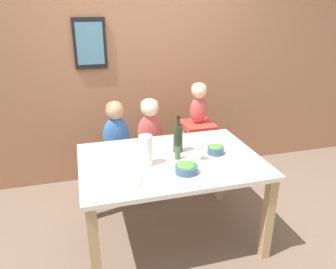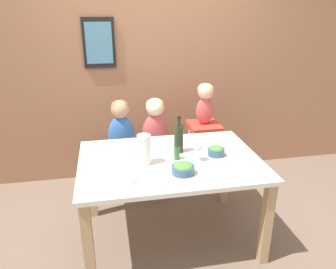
% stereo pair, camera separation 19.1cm
% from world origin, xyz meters
% --- Properties ---
extents(ground_plane, '(14.00, 14.00, 0.00)m').
position_xyz_m(ground_plane, '(0.00, 0.00, 0.00)').
color(ground_plane, '#705B4C').
extents(wall_back, '(10.00, 0.09, 2.70)m').
position_xyz_m(wall_back, '(-0.00, 1.26, 1.35)').
color(wall_back, '#9E6B4C').
rests_on(wall_back, ground_plane).
extents(dining_table, '(1.42, 1.00, 0.74)m').
position_xyz_m(dining_table, '(0.00, 0.00, 0.64)').
color(dining_table, silver).
rests_on(dining_table, ground_plane).
extents(chair_far_left, '(0.37, 0.39, 0.48)m').
position_xyz_m(chair_far_left, '(-0.34, 0.74, 0.40)').
color(chair_far_left, silver).
rests_on(chair_far_left, ground_plane).
extents(chair_far_center, '(0.37, 0.39, 0.48)m').
position_xyz_m(chair_far_center, '(0.00, 0.74, 0.40)').
color(chair_far_center, silver).
rests_on(chair_far_center, ground_plane).
extents(chair_right_highchair, '(0.31, 0.33, 0.74)m').
position_xyz_m(chair_right_highchair, '(0.51, 0.74, 0.56)').
color(chair_right_highchair, silver).
rests_on(chair_right_highchair, ground_plane).
extents(person_child_left, '(0.26, 0.18, 0.56)m').
position_xyz_m(person_child_left, '(-0.34, 0.74, 0.78)').
color(person_child_left, '#3366B2').
rests_on(person_child_left, chair_far_left).
extents(person_child_center, '(0.26, 0.18, 0.56)m').
position_xyz_m(person_child_center, '(0.00, 0.74, 0.78)').
color(person_child_center, '#C64C4C').
rests_on(person_child_center, chair_far_center).
extents(person_baby_right, '(0.18, 0.16, 0.42)m').
position_xyz_m(person_baby_right, '(0.51, 0.74, 1.00)').
color(person_baby_right, '#C64C4C').
rests_on(person_baby_right, chair_right_highchair).
extents(wine_bottle, '(0.08, 0.08, 0.31)m').
position_xyz_m(wine_bottle, '(0.10, 0.12, 0.86)').
color(wine_bottle, '#232D19').
rests_on(wine_bottle, dining_table).
extents(paper_towel_roll, '(0.10, 0.10, 0.24)m').
position_xyz_m(paper_towel_roll, '(-0.21, -0.04, 0.86)').
color(paper_towel_roll, white).
rests_on(paper_towel_roll, dining_table).
extents(wine_glass_near, '(0.08, 0.08, 0.16)m').
position_xyz_m(wine_glass_near, '(0.20, -0.07, 0.85)').
color(wine_glass_near, white).
rests_on(wine_glass_near, dining_table).
extents(salad_bowl_large, '(0.17, 0.17, 0.08)m').
position_xyz_m(salad_bowl_large, '(0.05, -0.25, 0.78)').
color(salad_bowl_large, '#335675').
rests_on(salad_bowl_large, dining_table).
extents(salad_bowl_small, '(0.14, 0.14, 0.08)m').
position_xyz_m(salad_bowl_small, '(0.38, 0.00, 0.78)').
color(salad_bowl_small, '#335675').
rests_on(salad_bowl_small, dining_table).
extents(dinner_plate_front_left, '(0.25, 0.25, 0.01)m').
position_xyz_m(dinner_plate_front_left, '(-0.40, -0.24, 0.75)').
color(dinner_plate_front_left, silver).
rests_on(dinner_plate_front_left, dining_table).
extents(dinner_plate_back_left, '(0.25, 0.25, 0.01)m').
position_xyz_m(dinner_plate_back_left, '(-0.37, 0.25, 0.75)').
color(dinner_plate_back_left, silver).
rests_on(dinner_plate_back_left, dining_table).
extents(condiment_bottle_hot_sauce, '(0.05, 0.05, 0.13)m').
position_xyz_m(condiment_bottle_hot_sauce, '(0.05, -0.01, 0.80)').
color(condiment_bottle_hot_sauce, '#336633').
rests_on(condiment_bottle_hot_sauce, dining_table).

